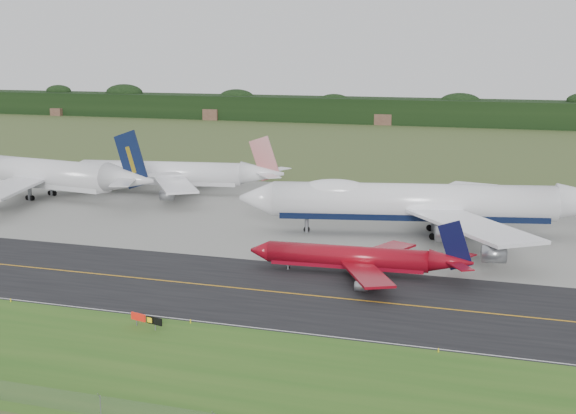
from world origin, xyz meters
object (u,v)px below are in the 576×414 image
(jet_red_737, at_px, (360,258))
(jet_navy_gold, at_px, (40,174))
(taxiway_sign, at_px, (146,319))
(jet_star_tail, at_px, (173,174))
(jet_ba_747, at_px, (427,202))

(jet_red_737, height_order, jet_navy_gold, jet_navy_gold)
(taxiway_sign, bearing_deg, jet_star_tail, 114.59)
(jet_ba_747, distance_m, taxiway_sign, 69.23)
(jet_red_737, distance_m, jet_navy_gold, 97.83)
(jet_red_737, bearing_deg, jet_ba_747, 79.72)
(taxiway_sign, bearing_deg, jet_red_737, 58.88)
(jet_red_737, height_order, taxiway_sign, jet_red_737)
(jet_ba_747, bearing_deg, jet_star_tail, 159.11)
(jet_red_737, height_order, jet_star_tail, jet_star_tail)
(jet_navy_gold, xyz_separation_m, taxiway_sign, (68.78, -74.12, -4.61))
(jet_ba_747, xyz_separation_m, jet_navy_gold, (-94.38, 10.00, -0.57))
(jet_navy_gold, bearing_deg, taxiway_sign, -47.14)
(jet_ba_747, height_order, jet_red_737, jet_ba_747)
(jet_navy_gold, height_order, jet_star_tail, jet_navy_gold)
(jet_star_tail, relative_size, taxiway_sign, 11.08)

